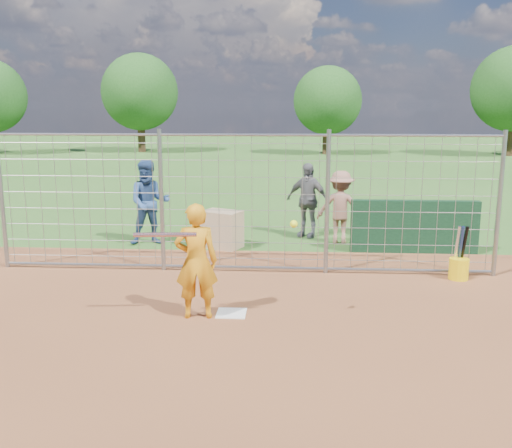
# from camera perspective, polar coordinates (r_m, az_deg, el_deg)

# --- Properties ---
(ground) EXTENTS (100.00, 100.00, 0.00)m
(ground) POSITION_cam_1_polar(r_m,az_deg,el_deg) (8.68, -2.34, -8.51)
(ground) COLOR #2D591E
(ground) RESTS_ON ground
(infield_dirt) EXTENTS (18.00, 18.00, 0.00)m
(infield_dirt) POSITION_cam_1_polar(r_m,az_deg,el_deg) (5.98, -5.47, -18.45)
(infield_dirt) COLOR brown
(infield_dirt) RESTS_ON ground
(home_plate) EXTENTS (0.43, 0.43, 0.02)m
(home_plate) POSITION_cam_1_polar(r_m,az_deg,el_deg) (8.49, -2.48, -8.92)
(home_plate) COLOR silver
(home_plate) RESTS_ON ground
(dugout_wall) EXTENTS (2.60, 0.20, 1.10)m
(dugout_wall) POSITION_cam_1_polar(r_m,az_deg,el_deg) (12.22, 15.53, -0.26)
(dugout_wall) COLOR #11381E
(dugout_wall) RESTS_ON ground
(batter) EXTENTS (0.65, 0.47, 1.68)m
(batter) POSITION_cam_1_polar(r_m,az_deg,el_deg) (8.15, -6.00, -3.72)
(batter) COLOR orange
(batter) RESTS_ON ground
(bystander_a) EXTENTS (1.06, 0.91, 1.86)m
(bystander_a) POSITION_cam_1_polar(r_m,az_deg,el_deg) (12.65, -10.60, 2.12)
(bystander_a) COLOR navy
(bystander_a) RESTS_ON ground
(bystander_b) EXTENTS (1.10, 0.81, 1.73)m
(bystander_b) POSITION_cam_1_polar(r_m,az_deg,el_deg) (13.23, 5.14, 2.41)
(bystander_b) COLOR #5D5E62
(bystander_b) RESTS_ON ground
(bystander_c) EXTENTS (1.12, 0.76, 1.61)m
(bystander_c) POSITION_cam_1_polar(r_m,az_deg,el_deg) (12.70, 8.44, 1.67)
(bystander_c) COLOR #936150
(bystander_c) RESTS_ON ground
(equipment_bin) EXTENTS (0.95, 0.82, 0.80)m
(equipment_bin) POSITION_cam_1_polar(r_m,az_deg,el_deg) (12.25, -3.44, -0.53)
(equipment_bin) COLOR tan
(equipment_bin) RESTS_ON ground
(equipment_in_play) EXTENTS (2.23, 0.18, 0.25)m
(equipment_in_play) POSITION_cam_1_polar(r_m,az_deg,el_deg) (7.79, -6.02, -0.81)
(equipment_in_play) COLOR silver
(equipment_in_play) RESTS_ON ground
(bucket_with_bats) EXTENTS (0.34, 0.36, 0.97)m
(bucket_with_bats) POSITION_cam_1_polar(r_m,az_deg,el_deg) (10.65, 19.63, -3.96)
(bucket_with_bats) COLOR yellow
(bucket_with_bats) RESTS_ON ground
(backstop_fence) EXTENTS (9.08, 0.08, 2.60)m
(backstop_fence) POSITION_cam_1_polar(r_m,az_deg,el_deg) (10.28, -1.25, 1.98)
(backstop_fence) COLOR gray
(backstop_fence) RESTS_ON ground
(tree_line) EXTENTS (44.66, 6.72, 6.48)m
(tree_line) POSITION_cam_1_polar(r_m,az_deg,el_deg) (36.30, 7.39, 12.80)
(tree_line) COLOR #3F2B19
(tree_line) RESTS_ON ground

